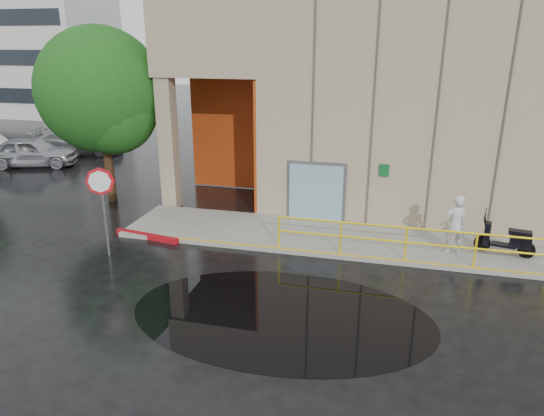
# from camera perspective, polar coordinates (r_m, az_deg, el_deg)

# --- Properties ---
(ground) EXTENTS (120.00, 120.00, 0.00)m
(ground) POSITION_cam_1_polar(r_m,az_deg,el_deg) (12.40, -0.29, -11.15)
(ground) COLOR black
(ground) RESTS_ON ground
(sidewalk) EXTENTS (20.00, 3.00, 0.15)m
(sidewalk) POSITION_cam_1_polar(r_m,az_deg,el_deg) (16.17, 17.71, -4.31)
(sidewalk) COLOR gray
(sidewalk) RESTS_ON ground
(building) EXTENTS (20.00, 10.17, 8.00)m
(building) POSITION_cam_1_polar(r_m,az_deg,el_deg) (21.61, 20.92, 12.44)
(building) COLOR tan
(building) RESTS_ON ground
(guardrail) EXTENTS (9.56, 0.06, 1.03)m
(guardrail) POSITION_cam_1_polar(r_m,az_deg,el_deg) (14.72, 19.18, -4.25)
(guardrail) COLOR yellow
(guardrail) RESTS_ON sidewalk
(distant_building) EXTENTS (12.00, 8.08, 15.00)m
(distant_building) POSITION_cam_1_polar(r_m,az_deg,el_deg) (49.12, -26.14, 18.70)
(distant_building) COLOR silver
(distant_building) RESTS_ON ground
(person) EXTENTS (0.78, 0.64, 1.82)m
(person) POSITION_cam_1_polar(r_m,az_deg,el_deg) (15.43, 20.75, -1.84)
(person) COLOR silver
(person) RESTS_ON sidewalk
(scooter) EXTENTS (1.73, 0.86, 1.31)m
(scooter) POSITION_cam_1_polar(r_m,az_deg,el_deg) (16.00, 25.96, -2.44)
(scooter) COLOR black
(scooter) RESTS_ON sidewalk
(stop_sign) EXTENTS (0.80, 0.33, 2.79)m
(stop_sign) POSITION_cam_1_polar(r_m,az_deg,el_deg) (15.09, -19.41, 1.68)
(stop_sign) COLOR slate
(stop_sign) RESTS_ON ground
(red_curb) EXTENTS (2.40, 0.56, 0.18)m
(red_curb) POSITION_cam_1_polar(r_m,az_deg,el_deg) (16.68, -14.49, -3.23)
(red_curb) COLOR #A00C13
(red_curb) RESTS_ON ground
(puddle) EXTENTS (7.44, 4.69, 0.01)m
(puddle) POSITION_cam_1_polar(r_m,az_deg,el_deg) (11.92, 1.07, -12.48)
(puddle) COLOR black
(puddle) RESTS_ON ground
(car_a) EXTENTS (4.89, 3.17, 1.55)m
(car_a) POSITION_cam_1_polar(r_m,az_deg,el_deg) (28.33, -26.45, 5.93)
(car_a) COLOR #A2A3A9
(car_a) RESTS_ON ground
(car_c) EXTENTS (5.33, 3.00, 1.46)m
(car_c) POSITION_cam_1_polar(r_m,az_deg,el_deg) (30.53, -21.84, 7.29)
(car_c) COLOR #AEB0B6
(car_c) RESTS_ON ground
(tree_near) EXTENTS (4.80, 4.80, 6.86)m
(tree_near) POSITION_cam_1_polar(r_m,az_deg,el_deg) (20.10, -19.19, 12.40)
(tree_near) COLOR black
(tree_near) RESTS_ON ground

